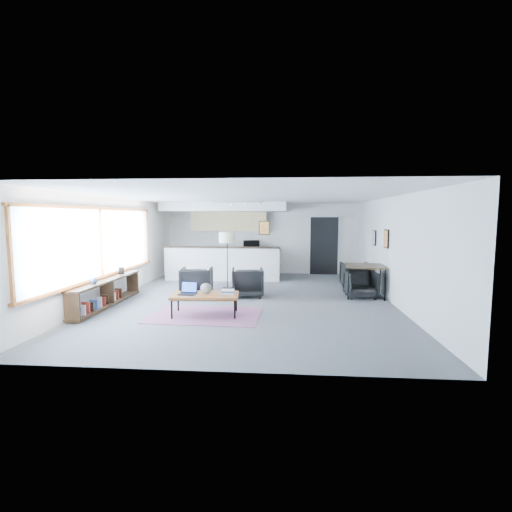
# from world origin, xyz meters

# --- Properties ---
(room) EXTENTS (7.02, 9.02, 2.62)m
(room) POSITION_xyz_m (0.00, 0.00, 1.30)
(room) COLOR #49494B
(room) RESTS_ON ground
(window) EXTENTS (0.10, 5.95, 1.66)m
(window) POSITION_xyz_m (-3.46, -0.90, 1.46)
(window) COLOR #8CBFFF
(window) RESTS_ON room
(console) EXTENTS (0.35, 3.00, 0.80)m
(console) POSITION_xyz_m (-3.30, -1.05, 0.33)
(console) COLOR #301E10
(console) RESTS_ON floor
(kitchenette) EXTENTS (4.20, 1.96, 2.60)m
(kitchenette) POSITION_xyz_m (-1.20, 3.71, 1.38)
(kitchenette) COLOR white
(kitchenette) RESTS_ON floor
(doorway) EXTENTS (1.10, 0.12, 2.15)m
(doorway) POSITION_xyz_m (2.30, 4.42, 1.07)
(doorway) COLOR black
(doorway) RESTS_ON room
(track_light) EXTENTS (1.60, 0.07, 0.15)m
(track_light) POSITION_xyz_m (-0.59, 2.20, 2.53)
(track_light) COLOR silver
(track_light) RESTS_ON room
(wall_art_lower) EXTENTS (0.03, 0.38, 0.48)m
(wall_art_lower) POSITION_xyz_m (3.47, 0.40, 1.55)
(wall_art_lower) COLOR black
(wall_art_lower) RESTS_ON room
(wall_art_upper) EXTENTS (0.03, 0.34, 0.44)m
(wall_art_upper) POSITION_xyz_m (3.47, 1.70, 1.50)
(wall_art_upper) COLOR black
(wall_art_upper) RESTS_ON room
(kilim_rug) EXTENTS (2.39, 1.67, 0.01)m
(kilim_rug) POSITION_xyz_m (-0.80, -1.63, 0.01)
(kilim_rug) COLOR #6A3854
(kilim_rug) RESTS_ON floor
(coffee_table) EXTENTS (1.46, 0.87, 0.46)m
(coffee_table) POSITION_xyz_m (-0.80, -1.63, 0.42)
(coffee_table) COLOR brown
(coffee_table) RESTS_ON floor
(laptop) EXTENTS (0.38, 0.32, 0.25)m
(laptop) POSITION_xyz_m (-1.17, -1.62, 0.53)
(laptop) COLOR black
(laptop) RESTS_ON coffee_table
(ceramic_pot) EXTENTS (0.23, 0.23, 0.23)m
(ceramic_pot) POSITION_xyz_m (-0.80, -1.58, 0.58)
(ceramic_pot) COLOR gray
(ceramic_pot) RESTS_ON coffee_table
(book_stack) EXTENTS (0.31, 0.25, 0.10)m
(book_stack) POSITION_xyz_m (-0.32, -1.56, 0.50)
(book_stack) COLOR silver
(book_stack) RESTS_ON coffee_table
(coaster) EXTENTS (0.12, 0.12, 0.01)m
(coaster) POSITION_xyz_m (-0.67, -1.88, 0.46)
(coaster) COLOR #E5590C
(coaster) RESTS_ON coffee_table
(armchair_left) EXTENTS (0.88, 0.84, 0.83)m
(armchair_left) POSITION_xyz_m (-1.48, 0.36, 0.42)
(armchair_left) COLOR black
(armchair_left) RESTS_ON floor
(armchair_right) EXTENTS (0.91, 0.86, 0.84)m
(armchair_right) POSITION_xyz_m (-0.10, 0.35, 0.42)
(armchair_right) COLOR black
(armchair_right) RESTS_ON floor
(floor_lamp) EXTENTS (0.54, 0.54, 1.67)m
(floor_lamp) POSITION_xyz_m (-0.81, 1.41, 1.45)
(floor_lamp) COLOR black
(floor_lamp) RESTS_ON floor
(dining_table) EXTENTS (1.10, 1.10, 0.84)m
(dining_table) POSITION_xyz_m (3.00, 0.56, 0.77)
(dining_table) COLOR #301E10
(dining_table) RESTS_ON floor
(dining_chair_near) EXTENTS (0.68, 0.64, 0.66)m
(dining_chair_near) POSITION_xyz_m (2.87, 0.43, 0.33)
(dining_chair_near) COLOR black
(dining_chair_near) RESTS_ON floor
(dining_chair_far) EXTENTS (0.74, 0.70, 0.71)m
(dining_chair_far) POSITION_xyz_m (3.00, 1.82, 0.36)
(dining_chair_far) COLOR black
(dining_chair_far) RESTS_ON floor
(microwave) EXTENTS (0.62, 0.40, 0.39)m
(microwave) POSITION_xyz_m (-0.36, 4.15, 1.13)
(microwave) COLOR black
(microwave) RESTS_ON kitchenette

